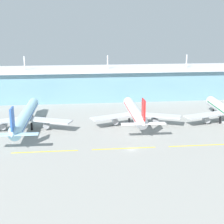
# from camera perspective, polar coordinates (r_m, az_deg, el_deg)

# --- Properties ---
(ground_plane) EXTENTS (600.00, 600.00, 0.00)m
(ground_plane) POSITION_cam_1_polar(r_m,az_deg,el_deg) (150.95, 3.21, -6.18)
(ground_plane) COLOR gray
(terminal_building) EXTENTS (288.00, 34.00, 31.38)m
(terminal_building) POSITION_cam_1_polar(r_m,az_deg,el_deg) (248.72, -0.84, 4.80)
(terminal_building) COLOR #6693A8
(terminal_building) RESTS_ON ground
(airliner_near_middle) EXTENTS (48.78, 72.08, 18.90)m
(airliner_near_middle) POSITION_cam_1_polar(r_m,az_deg,el_deg) (182.58, -14.05, -0.80)
(airliner_near_middle) COLOR #9ED1EA
(airliner_near_middle) RESTS_ON ground
(airliner_center) EXTENTS (48.79, 58.43, 18.90)m
(airliner_center) POSITION_cam_1_polar(r_m,az_deg,el_deg) (186.54, 3.77, -0.07)
(airliner_center) COLOR white
(airliner_center) RESTS_ON ground
(taxiway_stripe_mid_west) EXTENTS (28.00, 0.70, 0.04)m
(taxiway_stripe_mid_west) POSITION_cam_1_polar(r_m,az_deg,el_deg) (151.14, -10.96, -6.40)
(taxiway_stripe_mid_west) COLOR yellow
(taxiway_stripe_mid_west) RESTS_ON ground
(taxiway_stripe_centre) EXTENTS (28.00, 0.70, 0.04)m
(taxiway_stripe_centre) POSITION_cam_1_polar(r_m,az_deg,el_deg) (152.16, 1.98, -5.99)
(taxiway_stripe_centre) COLOR yellow
(taxiway_stripe_centre) RESTS_ON ground
(taxiway_stripe_mid_east) EXTENTS (28.00, 0.70, 0.04)m
(taxiway_stripe_mid_east) POSITION_cam_1_polar(r_m,az_deg,el_deg) (160.54, 14.12, -5.32)
(taxiway_stripe_mid_east) COLOR yellow
(taxiway_stripe_mid_east) RESTS_ON ground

